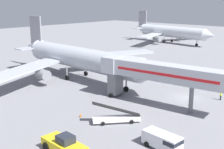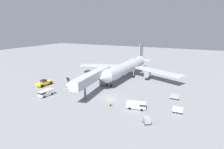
{
  "view_description": "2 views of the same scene",
  "coord_description": "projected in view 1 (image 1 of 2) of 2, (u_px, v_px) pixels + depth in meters",
  "views": [
    {
      "loc": [
        -46.85,
        -24.12,
        17.11
      ],
      "look_at": [
        -3.86,
        14.68,
        2.54
      ],
      "focal_mm": 47.47,
      "sensor_mm": 36.0,
      "label": 1
    },
    {
      "loc": [
        23.76,
        -46.94,
        21.24
      ],
      "look_at": [
        -6.9,
        15.47,
        3.18
      ],
      "focal_mm": 29.37,
      "sensor_mm": 36.0,
      "label": 2
    }
  ],
  "objects": [
    {
      "name": "service_van_rear_right",
      "position": [
        163.0,
        140.0,
        34.78
      ],
      "size": [
        2.54,
        4.9,
        1.91
      ],
      "color": "white",
      "rests_on": "ground"
    },
    {
      "name": "baggage_cart_near_center",
      "position": [
        192.0,
        69.0,
        71.59
      ],
      "size": [
        2.82,
        1.52,
        1.5
      ],
      "color": "#38383D",
      "rests_on": "ground"
    },
    {
      "name": "belt_loader_truck",
      "position": [
        116.0,
        118.0,
        42.41
      ],
      "size": [
        6.31,
        5.58,
        3.25
      ],
      "color": "white",
      "rests_on": "ground"
    },
    {
      "name": "airplane_background",
      "position": [
        170.0,
        32.0,
        121.45
      ],
      "size": [
        38.97,
        39.73,
        12.63
      ],
      "color": "silver",
      "rests_on": "ground"
    },
    {
      "name": "ground_plane",
      "position": [
        186.0,
        97.0,
        53.57
      ],
      "size": [
        300.0,
        300.0,
        0.0
      ],
      "primitive_type": "plane",
      "color": "gray"
    },
    {
      "name": "jet_bridge",
      "position": [
        155.0,
        73.0,
        48.69
      ],
      "size": [
        5.58,
        22.83,
        7.25
      ],
      "color": "#B2B7C1",
      "rests_on": "ground"
    },
    {
      "name": "safety_cone_alpha",
      "position": [
        80.0,
        115.0,
        44.68
      ],
      "size": [
        0.37,
        0.37,
        0.56
      ],
      "color": "black",
      "rests_on": "ground"
    },
    {
      "name": "ground_crew_worker_foreground",
      "position": [
        221.0,
        95.0,
        51.94
      ],
      "size": [
        0.42,
        0.42,
        1.76
      ],
      "color": "#1E2333",
      "rests_on": "ground"
    },
    {
      "name": "pushback_tug",
      "position": [
        64.0,
        145.0,
        33.66
      ],
      "size": [
        2.84,
        6.19,
        2.38
      ],
      "color": "yellow",
      "rests_on": "ground"
    },
    {
      "name": "airplane_at_gate",
      "position": [
        78.0,
        58.0,
        65.56
      ],
      "size": [
        47.68,
        43.49,
        13.27
      ],
      "color": "#B7BCC6",
      "rests_on": "ground"
    }
  ]
}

